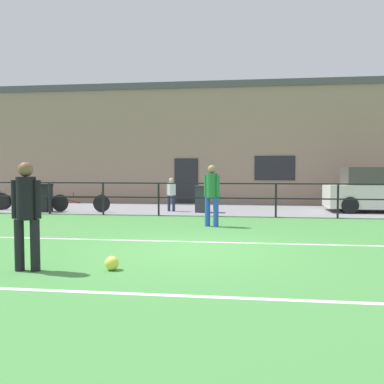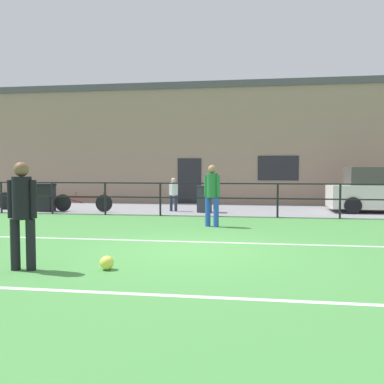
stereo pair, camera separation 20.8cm
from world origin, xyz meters
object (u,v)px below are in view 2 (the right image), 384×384
at_px(player_goalkeeper, 22,209).
at_px(trash_bin_1, 45,197).
at_px(player_striker, 212,192).
at_px(bicycle_parked_0, 83,203).
at_px(soccer_ball_match, 107,263).
at_px(trash_bin_0, 204,199).
at_px(spectator_child, 173,192).

bearing_deg(player_goalkeeper, trash_bin_1, -68.81).
xyz_separation_m(player_striker, bicycle_parked_0, (-5.18, 3.19, -0.63)).
bearing_deg(player_goalkeeper, soccer_ball_match, -175.16).
bearing_deg(trash_bin_1, player_goalkeeper, -64.23).
relative_size(player_goalkeeper, soccer_ball_match, 7.64).
height_order(player_goalkeeper, player_striker, player_goalkeeper).
bearing_deg(soccer_ball_match, bicycle_parked_0, 115.35).
xyz_separation_m(bicycle_parked_0, trash_bin_0, (4.52, 0.47, 0.16)).
xyz_separation_m(soccer_ball_match, trash_bin_0, (0.50, 8.96, 0.40)).
height_order(player_striker, soccer_ball_match, player_striker).
xyz_separation_m(trash_bin_0, trash_bin_1, (-6.00, -0.53, 0.03)).
relative_size(spectator_child, bicycle_parked_0, 0.56).
xyz_separation_m(player_striker, trash_bin_1, (-6.66, 3.12, -0.44)).
relative_size(player_goalkeeper, trash_bin_1, 1.67).
bearing_deg(bicycle_parked_0, soccer_ball_match, -64.65).
relative_size(spectator_child, trash_bin_1, 1.21).
bearing_deg(trash_bin_1, soccer_ball_match, -56.87).
bearing_deg(player_goalkeeper, bicycle_parked_0, -77.37).
distance_m(player_goalkeeper, soccer_ball_match, 1.60).
relative_size(soccer_ball_match, bicycle_parked_0, 0.10).
bearing_deg(bicycle_parked_0, trash_bin_0, 5.90).
bearing_deg(spectator_child, trash_bin_0, 176.99).
bearing_deg(bicycle_parked_0, spectator_child, 11.45).
relative_size(player_striker, bicycle_parked_0, 0.77).
relative_size(player_goalkeeper, spectator_child, 1.38).
height_order(trash_bin_0, trash_bin_1, trash_bin_1).
bearing_deg(spectator_child, soccer_ball_match, 101.00).
bearing_deg(trash_bin_1, spectator_child, 8.75).
bearing_deg(trash_bin_0, spectator_child, 170.38).
distance_m(player_goalkeeper, player_striker, 6.05).
bearing_deg(player_striker, spectator_child, -44.33).
distance_m(soccer_ball_match, trash_bin_0, 8.98).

